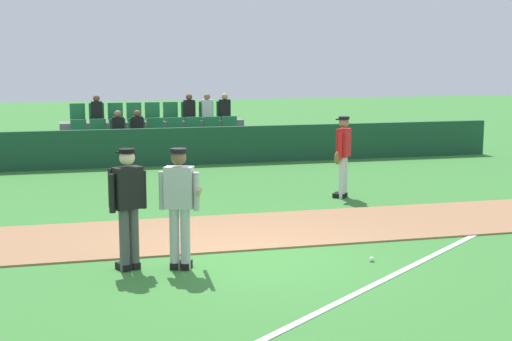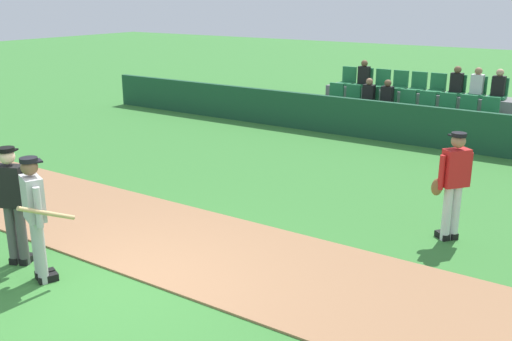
{
  "view_description": "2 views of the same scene",
  "coord_description": "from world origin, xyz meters",
  "px_view_note": "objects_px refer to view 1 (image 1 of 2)",
  "views": [
    {
      "loc": [
        -2.57,
        -10.71,
        3.06
      ],
      "look_at": [
        0.66,
        1.84,
        1.05
      ],
      "focal_mm": 52.27,
      "sensor_mm": 36.0,
      "label": 1
    },
    {
      "loc": [
        5.46,
        -4.75,
        3.79
      ],
      "look_at": [
        0.65,
        2.42,
        1.17
      ],
      "focal_mm": 40.94,
      "sensor_mm": 36.0,
      "label": 2
    }
  ],
  "objects_px": {
    "umpire_home_plate": "(127,202)",
    "runner_red_jersey": "(343,154)",
    "batter_grey_jersey": "(180,204)",
    "baseball": "(372,259)"
  },
  "relations": [
    {
      "from": "umpire_home_plate",
      "to": "runner_red_jersey",
      "type": "relative_size",
      "value": 1.0
    },
    {
      "from": "batter_grey_jersey",
      "to": "baseball",
      "type": "relative_size",
      "value": 23.78
    },
    {
      "from": "baseball",
      "to": "batter_grey_jersey",
      "type": "bearing_deg",
      "value": 173.61
    },
    {
      "from": "batter_grey_jersey",
      "to": "runner_red_jersey",
      "type": "relative_size",
      "value": 1.0
    },
    {
      "from": "umpire_home_plate",
      "to": "runner_red_jersey",
      "type": "height_order",
      "value": "same"
    },
    {
      "from": "runner_red_jersey",
      "to": "baseball",
      "type": "xyz_separation_m",
      "value": [
        -1.39,
        -4.85,
        -0.93
      ]
    },
    {
      "from": "runner_red_jersey",
      "to": "baseball",
      "type": "relative_size",
      "value": 23.78
    },
    {
      "from": "umpire_home_plate",
      "to": "baseball",
      "type": "relative_size",
      "value": 23.78
    },
    {
      "from": "umpire_home_plate",
      "to": "runner_red_jersey",
      "type": "xyz_separation_m",
      "value": [
        4.94,
        4.36,
        -0.04
      ]
    },
    {
      "from": "umpire_home_plate",
      "to": "baseball",
      "type": "height_order",
      "value": "umpire_home_plate"
    }
  ]
}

